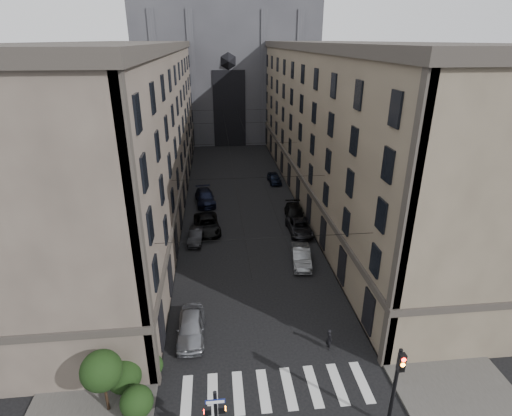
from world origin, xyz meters
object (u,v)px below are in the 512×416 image
object	(u,v)px
car_left_near	(191,327)
car_left_far	(205,197)
car_left_midfar	(207,224)
car_right_midnear	(299,227)
gothic_tower	(226,46)
car_right_far	(274,178)
pedestrian	(329,339)
car_left_midnear	(196,236)
car_right_near	(301,256)
car_right_midfar	(295,213)
traffic_light_right	(397,380)

from	to	relation	value
car_left_near	car_left_far	xyz separation A→B (m)	(0.67, 24.56, -0.00)
car_left_midfar	car_right_midnear	bearing A→B (deg)	-14.96
gothic_tower	car_left_near	bearing A→B (deg)	-94.57
gothic_tower	car_right_midnear	world-z (taller)	gothic_tower
car_left_far	car_right_far	world-z (taller)	car_left_far
gothic_tower	car_right_far	world-z (taller)	gothic_tower
pedestrian	car_left_midnear	bearing A→B (deg)	16.38
car_right_near	pedestrian	world-z (taller)	pedestrian
car_left_midnear	car_right_midfar	distance (m)	11.88
car_left_midfar	car_right_midfar	size ratio (longest dim) A/B	1.09
car_left_near	car_right_near	world-z (taller)	car_left_near
car_right_midfar	traffic_light_right	bearing A→B (deg)	-85.02
car_left_midnear	car_right_far	distance (m)	20.22
car_right_far	car_left_midnear	bearing A→B (deg)	-123.98
car_right_near	car_right_far	bearing A→B (deg)	94.60
car_left_midnear	car_right_midnear	world-z (taller)	car_right_midnear
car_right_far	car_right_midnear	bearing A→B (deg)	-91.31
car_left_far	car_right_far	bearing A→B (deg)	28.22
car_right_near	car_right_far	xyz separation A→B (m)	(0.88, 22.64, -0.07)
car_left_near	car_left_midnear	distance (m)	14.28
car_left_midnear	car_left_far	distance (m)	10.31
car_left_midfar	car_left_far	bearing A→B (deg)	86.07
car_right_midfar	pedestrian	size ratio (longest dim) A/B	3.31
car_left_far	pedestrian	distance (m)	28.03
car_left_midfar	car_right_midfar	bearing A→B (deg)	5.26
car_left_far	gothic_tower	bearing A→B (deg)	76.66
car_left_midfar	car_right_midnear	size ratio (longest dim) A/B	1.12
car_right_midnear	gothic_tower	bearing A→B (deg)	95.62
traffic_light_right	pedestrian	world-z (taller)	traffic_light_right
car_left_midfar	pedestrian	xyz separation A→B (m)	(8.20, -18.75, -0.00)
car_left_far	pedestrian	bearing A→B (deg)	-79.28
gothic_tower	car_right_near	bearing A→B (deg)	-85.46
car_left_midnear	car_right_midnear	bearing A→B (deg)	8.54
traffic_light_right	car_right_far	distance (m)	39.80
traffic_light_right	pedestrian	distance (m)	6.77
traffic_light_right	car_right_far	size ratio (longest dim) A/B	1.28
car_left_far	car_right_near	size ratio (longest dim) A/B	1.19
car_left_midnear	car_right_far	size ratio (longest dim) A/B	0.97
traffic_light_right	car_left_near	size ratio (longest dim) A/B	1.11
car_left_midfar	car_right_far	bearing A→B (deg)	51.25
car_left_far	car_right_midfar	world-z (taller)	car_left_far
car_left_midnear	car_right_far	xyz separation A→B (m)	(10.63, 17.20, 0.04)
car_left_midfar	car_right_midnear	distance (m)	9.91
car_left_midnear	car_right_midnear	distance (m)	10.93
car_left_near	traffic_light_right	bearing A→B (deg)	-36.45
car_right_near	car_right_midfar	xyz separation A→B (m)	(1.31, 9.76, -0.01)
car_right_midnear	car_right_far	xyz separation A→B (m)	(-0.27, 16.40, -0.00)
car_left_near	car_right_midnear	size ratio (longest dim) A/B	0.94
traffic_light_right	car_right_midfar	size ratio (longest dim) A/B	1.01
traffic_light_right	car_right_midnear	distance (m)	23.45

